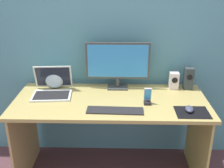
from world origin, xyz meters
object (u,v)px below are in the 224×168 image
Objects in this scene: monitor at (118,63)px; mouse at (189,109)px; keyboard_external at (115,111)px; laptop at (52,89)px; phone_in_dock at (147,98)px; speaker_near_monitor at (174,81)px; speaker_right at (188,78)px; fishbowl at (55,79)px.

mouse is (0.54, -0.44, -0.21)m from monitor.
laptop is at bearing 152.97° from keyboard_external.
mouse is at bearing 2.70° from keyboard_external.
phone_in_dock is (0.24, -0.32, -0.18)m from monitor.
mouse reaches higher than keyboard_external.
speaker_near_monitor is (0.50, -0.00, -0.16)m from monitor.
speaker_right is at bearing 38.91° from phone_in_dock.
phone_in_dock is at bearing -53.15° from monitor.
speaker_right reaches higher than speaker_near_monitor.
laptop is (-1.06, -0.15, -0.03)m from speaker_near_monitor.
speaker_near_monitor is 0.88× the size of fishbowl.
monitor is at bearing 89.72° from keyboard_external.
fishbowl is at bearing 159.00° from phone_in_dock.
speaker_near_monitor is at bearing 8.03° from laptop.
monitor is at bearing 149.07° from mouse.
fishbowl is 0.86m from phone_in_dock.
monitor is at bearing 179.67° from speaker_right.
monitor reaches higher than speaker_right.
monitor is at bearing 0.98° from fishbowl.
mouse is at bearing -84.61° from speaker_near_monitor.
monitor is 0.53m from speaker_near_monitor.
monitor is 0.73m from mouse.
speaker_right reaches higher than mouse.
speaker_near_monitor is 0.44× the size of laptop.
fishbowl is at bearing -179.02° from monitor.
phone_in_dock is (0.26, 0.13, 0.04)m from keyboard_external.
laptop reaches higher than keyboard_external.
keyboard_external is 0.29m from phone_in_dock.
speaker_right is 1.20m from laptop.
phone_in_dock is (-0.30, 0.12, 0.03)m from mouse.
speaker_near_monitor is at bearing 42.69° from keyboard_external.
phone_in_dock is (0.80, -0.17, 0.00)m from laptop.
speaker_right is 1.31× the size of speaker_near_monitor.
speaker_right is 0.50m from phone_in_dock.
fishbowl is at bearing 143.03° from keyboard_external.
laptop is at bearing 168.27° from phone_in_dock.
speaker_right is 1.97× the size of mouse.
mouse is at bearing -14.77° from laptop.
phone_in_dock is at bearing -141.09° from speaker_right.
speaker_near_monitor reaches higher than phone_in_dock.
fishbowl reaches higher than keyboard_external.
mouse is at bearing -22.31° from phone_in_dock.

